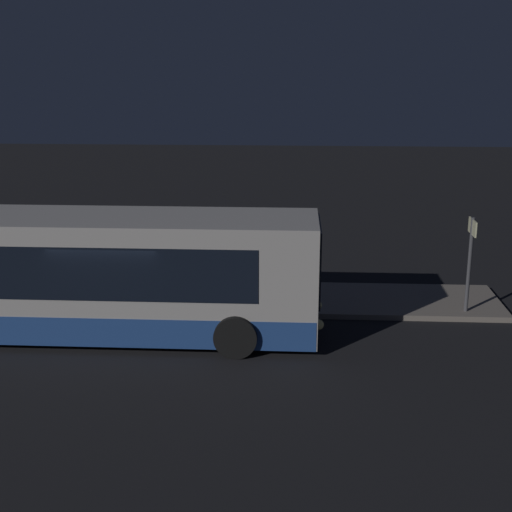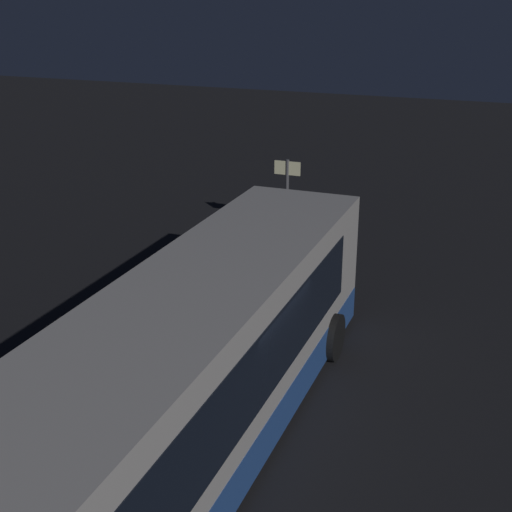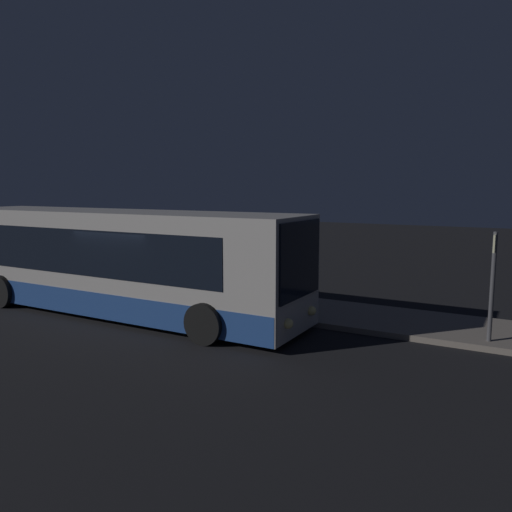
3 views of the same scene
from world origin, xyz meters
TOP-DOWN VIEW (x-y plane):
  - ground at (0.00, 0.00)m, footprint 80.00×80.00m
  - platform at (0.00, 2.97)m, footprint 20.00×2.73m
  - bus_lead at (-1.02, 0.26)m, footprint 11.82×2.75m
  - passenger_boarding at (2.70, 2.04)m, footprint 0.68×0.55m
  - passenger_waiting at (-0.33, 3.14)m, footprint 0.44×0.44m
  - suitcase at (3.22, 1.85)m, footprint 0.35×0.27m
  - sign_post at (8.86, 2.04)m, footprint 0.10×0.76m

SIDE VIEW (x-z plane):
  - ground at x=0.00m, z-range 0.00..0.00m
  - platform at x=0.00m, z-range 0.00..0.15m
  - suitcase at x=3.22m, z-range 0.03..1.00m
  - passenger_boarding at x=2.70m, z-range 0.19..1.79m
  - passenger_waiting at x=-0.33m, z-range 0.20..1.80m
  - bus_lead at x=-1.02m, z-range -0.01..2.99m
  - sign_post at x=8.86m, z-range 0.48..3.01m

